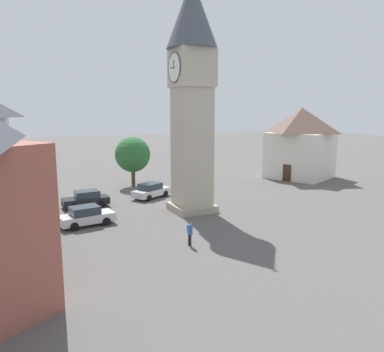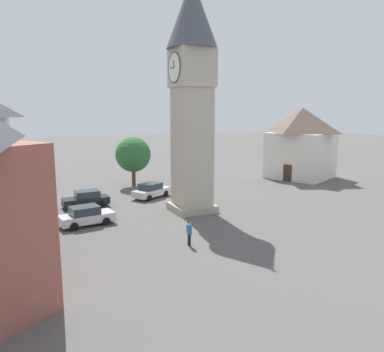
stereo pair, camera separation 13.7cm
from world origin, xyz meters
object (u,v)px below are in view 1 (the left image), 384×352
at_px(clock_tower, 192,78).
at_px(pedestrian, 190,231).
at_px(tree, 133,155).
at_px(car_silver_kerb, 151,190).
at_px(car_blue_kerb, 86,216).
at_px(car_red_corner, 86,199).
at_px(building_shop_left, 301,142).

bearing_deg(clock_tower, pedestrian, 153.00).
bearing_deg(tree, clock_tower, -173.60).
bearing_deg(tree, car_silver_kerb, 178.58).
xyz_separation_m(car_silver_kerb, tree, (6.39, -0.16, 2.95)).
bearing_deg(car_blue_kerb, car_silver_kerb, -49.33).
bearing_deg(car_red_corner, clock_tower, -123.08).
xyz_separation_m(tree, building_shop_left, (-3.86, -21.32, 0.90)).
bearing_deg(car_blue_kerb, pedestrian, -145.15).
bearing_deg(car_red_corner, car_silver_kerb, -82.48).
height_order(car_red_corner, building_shop_left, building_shop_left).
height_order(car_blue_kerb, building_shop_left, building_shop_left).
distance_m(clock_tower, car_blue_kerb, 14.08).
height_order(car_silver_kerb, building_shop_left, building_shop_left).
height_order(car_silver_kerb, tree, tree).
height_order(car_red_corner, tree, tree).
relative_size(clock_tower, pedestrian, 11.55).
height_order(pedestrian, tree, tree).
distance_m(tree, building_shop_left, 21.68).
bearing_deg(tree, building_shop_left, -100.26).
bearing_deg(car_blue_kerb, clock_tower, -87.62).
relative_size(car_blue_kerb, car_silver_kerb, 0.97).
relative_size(car_blue_kerb, tree, 0.75).
xyz_separation_m(car_silver_kerb, car_red_corner, (-0.87, 6.62, 0.00)).
relative_size(clock_tower, car_blue_kerb, 4.53).
height_order(car_red_corner, pedestrian, pedestrian).
bearing_deg(car_silver_kerb, pedestrian, 170.14).
xyz_separation_m(car_red_corner, pedestrian, (-13.22, -4.17, 0.25)).
height_order(car_silver_kerb, car_red_corner, same).
distance_m(car_red_corner, pedestrian, 13.86).
height_order(car_blue_kerb, car_red_corner, same).
relative_size(car_blue_kerb, pedestrian, 2.55).
relative_size(pedestrian, tree, 0.29).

